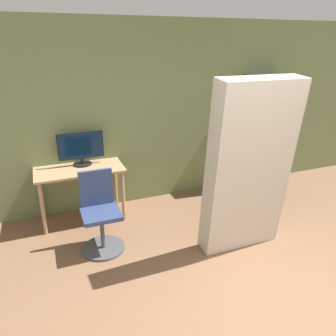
% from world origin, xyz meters
% --- Properties ---
extents(wall_back, '(8.00, 0.06, 2.70)m').
position_xyz_m(wall_back, '(0.00, 3.15, 1.35)').
color(wall_back, '#6B7A4C').
rests_on(wall_back, ground).
extents(desk, '(1.18, 0.58, 0.76)m').
position_xyz_m(desk, '(-1.43, 2.83, 0.65)').
color(desk, tan).
rests_on(desk, ground).
extents(monitor, '(0.62, 0.25, 0.47)m').
position_xyz_m(monitor, '(-1.37, 2.98, 1.01)').
color(monitor, black).
rests_on(monitor, desk).
extents(office_chair, '(0.52, 0.52, 0.96)m').
position_xyz_m(office_chair, '(-1.32, 2.03, 0.40)').
color(office_chair, '#4C4C51').
rests_on(office_chair, ground).
extents(bookshelf, '(0.64, 0.35, 1.89)m').
position_xyz_m(bookshelf, '(1.52, 2.98, 0.92)').
color(bookshelf, black).
rests_on(bookshelf, ground).
extents(mattress_near, '(0.99, 0.46, 2.05)m').
position_xyz_m(mattress_near, '(0.28, 1.40, 1.03)').
color(mattress_near, beige).
rests_on(mattress_near, ground).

